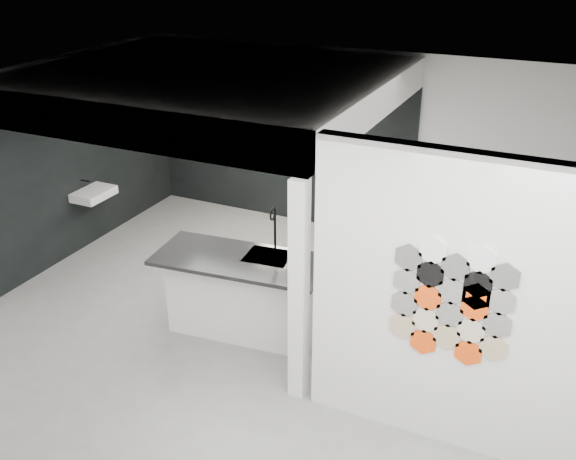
{
  "coord_description": "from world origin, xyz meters",
  "views": [
    {
      "loc": [
        2.95,
        -5.81,
        4.33
      ],
      "look_at": [
        0.1,
        0.3,
        1.15
      ],
      "focal_mm": 40.0,
      "sensor_mm": 36.0,
      "label": 1
    }
  ],
  "objects_px": {
    "kitchen_island": "(244,293)",
    "glass_vase": "(365,149)",
    "glass_bowl": "(365,150)",
    "utensil_cup": "(251,134)",
    "partition_panel": "(449,307)",
    "wall_basin": "(94,194)",
    "kettle": "(349,146)",
    "stockpot": "(224,129)",
    "bottle_dark": "(271,135)"
  },
  "relations": [
    {
      "from": "kettle",
      "to": "utensil_cup",
      "type": "xyz_separation_m",
      "value": [
        -1.65,
        0.0,
        -0.03
      ]
    },
    {
      "from": "wall_basin",
      "to": "glass_vase",
      "type": "distance_m",
      "value": 4.0
    },
    {
      "from": "kitchen_island",
      "to": "utensil_cup",
      "type": "xyz_separation_m",
      "value": [
        -1.54,
        3.11,
        0.84
      ]
    },
    {
      "from": "glass_bowl",
      "to": "glass_vase",
      "type": "bearing_deg",
      "value": 0.0
    },
    {
      "from": "wall_basin",
      "to": "bottle_dark",
      "type": "relative_size",
      "value": 3.84
    },
    {
      "from": "glass_bowl",
      "to": "utensil_cup",
      "type": "xyz_separation_m",
      "value": [
        -1.89,
        0.0,
        -0.01
      ]
    },
    {
      "from": "glass_bowl",
      "to": "glass_vase",
      "type": "xyz_separation_m",
      "value": [
        0.0,
        0.0,
        0.01
      ]
    },
    {
      "from": "partition_panel",
      "to": "stockpot",
      "type": "distance_m",
      "value": 5.9
    },
    {
      "from": "partition_panel",
      "to": "glass_bowl",
      "type": "relative_size",
      "value": 18.14
    },
    {
      "from": "glass_bowl",
      "to": "bottle_dark",
      "type": "bearing_deg",
      "value": 180.0
    },
    {
      "from": "kitchen_island",
      "to": "glass_vase",
      "type": "height_order",
      "value": "kitchen_island"
    },
    {
      "from": "stockpot",
      "to": "kettle",
      "type": "distance_m",
      "value": 2.15
    },
    {
      "from": "glass_bowl",
      "to": "utensil_cup",
      "type": "bearing_deg",
      "value": 180.0
    },
    {
      "from": "partition_panel",
      "to": "wall_basin",
      "type": "xyz_separation_m",
      "value": [
        -5.46,
        1.8,
        -0.55
      ]
    },
    {
      "from": "kettle",
      "to": "kitchen_island",
      "type": "bearing_deg",
      "value": -87.4
    },
    {
      "from": "kitchen_island",
      "to": "stockpot",
      "type": "bearing_deg",
      "value": 117.31
    },
    {
      "from": "kitchen_island",
      "to": "bottle_dark",
      "type": "relative_size",
      "value": 12.79
    },
    {
      "from": "utensil_cup",
      "to": "kitchen_island",
      "type": "bearing_deg",
      "value": -63.74
    },
    {
      "from": "glass_vase",
      "to": "stockpot",
      "type": "bearing_deg",
      "value": 180.0
    },
    {
      "from": "partition_panel",
      "to": "stockpot",
      "type": "height_order",
      "value": "partition_panel"
    },
    {
      "from": "partition_panel",
      "to": "glass_vase",
      "type": "distance_m",
      "value": 4.39
    },
    {
      "from": "wall_basin",
      "to": "utensil_cup",
      "type": "xyz_separation_m",
      "value": [
        1.5,
        2.07,
        0.52
      ]
    },
    {
      "from": "bottle_dark",
      "to": "utensil_cup",
      "type": "height_order",
      "value": "bottle_dark"
    },
    {
      "from": "wall_basin",
      "to": "utensil_cup",
      "type": "bearing_deg",
      "value": 54.02
    },
    {
      "from": "wall_basin",
      "to": "glass_vase",
      "type": "xyz_separation_m",
      "value": [
        3.39,
        2.07,
        0.53
      ]
    },
    {
      "from": "partition_panel",
      "to": "bottle_dark",
      "type": "xyz_separation_m",
      "value": [
        -3.61,
        3.87,
        -0.0
      ]
    },
    {
      "from": "stockpot",
      "to": "glass_vase",
      "type": "xyz_separation_m",
      "value": [
        2.39,
        0.0,
        -0.02
      ]
    },
    {
      "from": "glass_bowl",
      "to": "partition_panel",
      "type": "bearing_deg",
      "value": -61.77
    },
    {
      "from": "kettle",
      "to": "utensil_cup",
      "type": "distance_m",
      "value": 1.65
    },
    {
      "from": "glass_vase",
      "to": "kitchen_island",
      "type": "bearing_deg",
      "value": -96.48
    },
    {
      "from": "kitchen_island",
      "to": "glass_vase",
      "type": "distance_m",
      "value": 3.25
    },
    {
      "from": "stockpot",
      "to": "utensil_cup",
      "type": "xyz_separation_m",
      "value": [
        0.5,
        0.0,
        -0.03
      ]
    },
    {
      "from": "partition_panel",
      "to": "wall_basin",
      "type": "height_order",
      "value": "partition_panel"
    },
    {
      "from": "glass_vase",
      "to": "glass_bowl",
      "type": "bearing_deg",
      "value": 0.0
    },
    {
      "from": "partition_panel",
      "to": "kettle",
      "type": "height_order",
      "value": "partition_panel"
    },
    {
      "from": "glass_vase",
      "to": "bottle_dark",
      "type": "xyz_separation_m",
      "value": [
        -1.54,
        0.0,
        0.02
      ]
    },
    {
      "from": "kitchen_island",
      "to": "glass_vase",
      "type": "bearing_deg",
      "value": 77.69
    },
    {
      "from": "stockpot",
      "to": "wall_basin",
      "type": "bearing_deg",
      "value": -115.91
    },
    {
      "from": "glass_bowl",
      "to": "kettle",
      "type": "bearing_deg",
      "value": 180.0
    },
    {
      "from": "kitchen_island",
      "to": "stockpot",
      "type": "height_order",
      "value": "kitchen_island"
    },
    {
      "from": "partition_panel",
      "to": "glass_bowl",
      "type": "height_order",
      "value": "partition_panel"
    },
    {
      "from": "partition_panel",
      "to": "kettle",
      "type": "relative_size",
      "value": 15.62
    },
    {
      "from": "partition_panel",
      "to": "kettle",
      "type": "bearing_deg",
      "value": 120.93
    },
    {
      "from": "partition_panel",
      "to": "kettle",
      "type": "xyz_separation_m",
      "value": [
        -2.32,
        3.87,
        -0.0
      ]
    },
    {
      "from": "kitchen_island",
      "to": "utensil_cup",
      "type": "relative_size",
      "value": 21.29
    },
    {
      "from": "partition_panel",
      "to": "kitchen_island",
      "type": "distance_m",
      "value": 2.69
    },
    {
      "from": "partition_panel",
      "to": "wall_basin",
      "type": "distance_m",
      "value": 5.78
    },
    {
      "from": "bottle_dark",
      "to": "glass_vase",
      "type": "bearing_deg",
      "value": 0.0
    },
    {
      "from": "partition_panel",
      "to": "glass_vase",
      "type": "bearing_deg",
      "value": 118.23
    },
    {
      "from": "kettle",
      "to": "glass_vase",
      "type": "relative_size",
      "value": 1.47
    }
  ]
}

